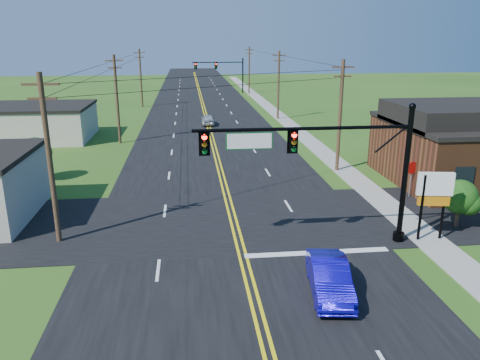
{
  "coord_description": "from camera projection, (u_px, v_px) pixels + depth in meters",
  "views": [
    {
      "loc": [
        -2.36,
        -14.24,
        10.58
      ],
      "look_at": [
        0.36,
        10.0,
        3.15
      ],
      "focal_mm": 35.0,
      "sensor_mm": 36.0,
      "label": 1
    }
  ],
  "objects": [
    {
      "name": "sidewalk",
      "position": [
        296.0,
        130.0,
        56.01
      ],
      "size": [
        2.0,
        160.0,
        0.08
      ],
      "primitive_type": "cube",
      "color": "gray",
      "rests_on": "ground"
    },
    {
      "name": "utility_pole_left_c",
      "position": [
        141.0,
        77.0,
        73.42
      ],
      "size": [
        1.8,
        0.28,
        9.0
      ],
      "color": "#3D2B1B",
      "rests_on": "ground"
    },
    {
      "name": "ground",
      "position": [
        261.0,
        344.0,
        16.87
      ],
      "size": [
        260.0,
        260.0,
        0.0
      ],
      "primitive_type": "plane",
      "color": "#264E16",
      "rests_on": "ground"
    },
    {
      "name": "tree_right_back",
      "position": [
        391.0,
        129.0,
        42.54
      ],
      "size": [
        3.0,
        3.0,
        4.1
      ],
      "color": "#3D2B1B",
      "rests_on": "ground"
    },
    {
      "name": "blue_car",
      "position": [
        329.0,
        278.0,
        19.97
      ],
      "size": [
        2.15,
        4.65,
        1.48
      ],
      "primitive_type": "imported",
      "rotation": [
        0.0,
        0.0,
        -0.13
      ],
      "color": "#1108B2",
      "rests_on": "ground"
    },
    {
      "name": "signal_mast_far",
      "position": [
        221.0,
        70.0,
        92.08
      ],
      "size": [
        10.98,
        0.6,
        7.48
      ],
      "color": "black",
      "rests_on": "ground"
    },
    {
      "name": "utility_pole_left_a",
      "position": [
        49.0,
        157.0,
        23.99
      ],
      "size": [
        1.8,
        0.28,
        9.0
      ],
      "color": "#3D2B1B",
      "rests_on": "ground"
    },
    {
      "name": "distant_car",
      "position": [
        208.0,
        120.0,
        59.07
      ],
      "size": [
        1.64,
        3.95,
        1.34
      ],
      "primitive_type": "imported",
      "rotation": [
        0.0,
        0.0,
        3.13
      ],
      "color": "silver",
      "rests_on": "ground"
    },
    {
      "name": "utility_pole_left_b",
      "position": [
        117.0,
        98.0,
        47.75
      ],
      "size": [
        1.8,
        0.28,
        9.0
      ],
      "color": "#3D2B1B",
      "rests_on": "ground"
    },
    {
      "name": "utility_pole_right_b",
      "position": [
        278.0,
        84.0,
        62.18
      ],
      "size": [
        1.8,
        0.28,
        9.0
      ],
      "color": "#3D2B1B",
      "rests_on": "ground"
    },
    {
      "name": "road_cross",
      "position": [
        230.0,
        220.0,
        28.28
      ],
      "size": [
        70.0,
        10.0,
        0.04
      ],
      "primitive_type": "cube",
      "color": "black",
      "rests_on": "ground"
    },
    {
      "name": "utility_pole_right_c",
      "position": [
        249.0,
        69.0,
        90.7
      ],
      "size": [
        1.8,
        0.28,
        9.0
      ],
      "color": "#3D2B1B",
      "rests_on": "ground"
    },
    {
      "name": "signal_mast_main",
      "position": [
        323.0,
        159.0,
        23.56
      ],
      "size": [
        11.3,
        0.6,
        7.48
      ],
      "color": "black",
      "rests_on": "ground"
    },
    {
      "name": "road_main",
      "position": [
        205.0,
        118.0,
        64.4
      ],
      "size": [
        16.0,
        220.0,
        0.04
      ],
      "primitive_type": "cube",
      "color": "black",
      "rests_on": "ground"
    },
    {
      "name": "utility_pole_right_a",
      "position": [
        340.0,
        114.0,
        37.46
      ],
      "size": [
        1.8,
        0.28,
        9.0
      ],
      "color": "#3D2B1B",
      "rests_on": "ground"
    },
    {
      "name": "cream_bldg_far",
      "position": [
        33.0,
        122.0,
        50.43
      ],
      "size": [
        12.2,
        9.2,
        3.7
      ],
      "color": "beige",
      "rests_on": "ground"
    },
    {
      "name": "shrub_corner",
      "position": [
        460.0,
        197.0,
        26.76
      ],
      "size": [
        2.0,
        2.0,
        2.86
      ],
      "color": "#3D2B1B",
      "rests_on": "ground"
    },
    {
      "name": "pylon_sign",
      "position": [
        435.0,
        191.0,
        24.72
      ],
      "size": [
        1.88,
        0.55,
        3.83
      ],
      "rotation": [
        0.0,
        0.0,
        -0.16
      ],
      "color": "black",
      "rests_on": "ground"
    },
    {
      "name": "stop_sign",
      "position": [
        412.0,
        171.0,
        31.88
      ],
      "size": [
        0.88,
        0.32,
        2.57
      ],
      "rotation": [
        0.0,
        0.0,
        0.31
      ],
      "color": "slate",
      "rests_on": "ground"
    },
    {
      "name": "tree_left",
      "position": [
        36.0,
        153.0,
        35.66
      ],
      "size": [
        2.4,
        2.4,
        3.37
      ],
      "color": "#3D2B1B",
      "rests_on": "ground"
    }
  ]
}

